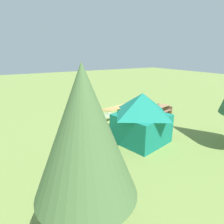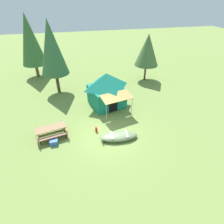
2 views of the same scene
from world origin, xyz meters
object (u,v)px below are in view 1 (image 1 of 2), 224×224
picnic_table (159,109)px  cooler_box (150,111)px  canvas_cabin_tent (142,117)px  fuel_can (128,118)px  beached_rowboat (105,117)px  pine_tree_far_center (84,134)px

picnic_table → cooler_box: bearing=-80.2°
canvas_cabin_tent → fuel_can: 3.97m
canvas_cabin_tent → cooler_box: (-4.36, -4.09, -1.34)m
beached_rowboat → cooler_box: 4.26m
canvas_cabin_tent → cooler_box: size_ratio=8.89×
cooler_box → pine_tree_far_center: (9.65, 8.45, 3.12)m
picnic_table → pine_tree_far_center: (9.80, 7.59, 2.82)m
canvas_cabin_tent → cooler_box: canvas_cabin_tent is taller
beached_rowboat → pine_tree_far_center: (5.42, 8.90, 3.07)m
fuel_can → picnic_table: bearing=176.0°
beached_rowboat → canvas_cabin_tent: canvas_cabin_tent is taller
beached_rowboat → canvas_cabin_tent: size_ratio=0.59×
picnic_table → canvas_cabin_tent: bearing=35.6°
beached_rowboat → picnic_table: (-4.38, 1.31, 0.25)m
beached_rowboat → cooler_box: size_ratio=5.26×
canvas_cabin_tent → cooler_box: 6.13m
picnic_table → cooler_box: (0.15, -0.86, -0.30)m
cooler_box → fuel_can: size_ratio=1.33×
canvas_cabin_tent → picnic_table: (-4.51, -3.23, -1.04)m
canvas_cabin_tent → fuel_can: canvas_cabin_tent is taller
beached_rowboat → picnic_table: 4.58m
pine_tree_far_center → beached_rowboat: bearing=-121.3°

